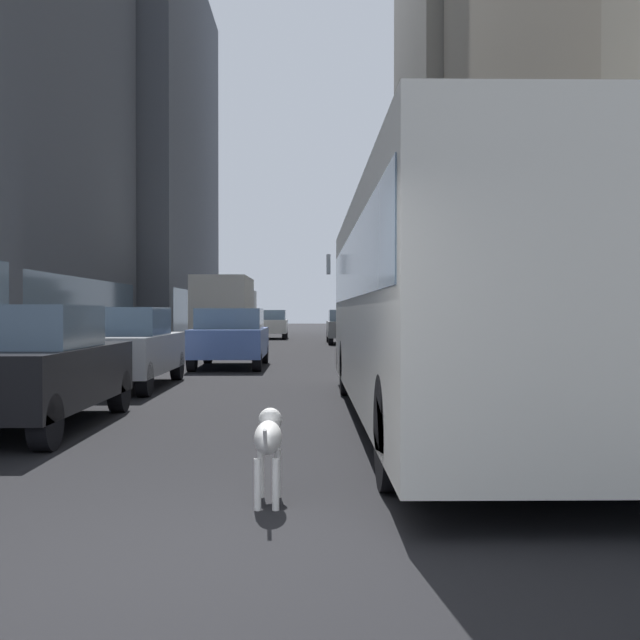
% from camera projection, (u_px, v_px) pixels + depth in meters
% --- Properties ---
extents(ground_plane, '(120.00, 120.00, 0.00)m').
position_uv_depth(ground_plane, '(290.00, 342.00, 39.65)').
color(ground_plane, black).
extents(sidewalk_left, '(2.40, 110.00, 0.15)m').
position_uv_depth(sidewalk_left, '(177.00, 340.00, 39.56)').
color(sidewalk_left, '#9E9991').
rests_on(sidewalk_left, ground).
extents(sidewalk_right, '(2.40, 110.00, 0.15)m').
position_uv_depth(sidewalk_right, '(402.00, 340.00, 39.74)').
color(sidewalk_right, gray).
rests_on(sidewalk_right, ground).
extents(building_left_far, '(11.69, 21.86, 23.44)m').
position_uv_depth(building_left_far, '(108.00, 153.00, 50.13)').
color(building_left_far, '#4C515B').
rests_on(building_left_far, ground).
extents(building_right_far, '(9.67, 15.20, 28.49)m').
position_uv_depth(building_right_far, '(486.00, 106.00, 48.19)').
color(building_right_far, gray).
rests_on(building_right_far, ground).
extents(transit_bus, '(2.78, 11.53, 3.05)m').
position_uv_depth(transit_bus, '(443.00, 294.00, 10.86)').
color(transit_bus, silver).
rests_on(transit_bus, ground).
extents(car_grey_wagon, '(1.86, 4.40, 1.62)m').
position_uv_depth(car_grey_wagon, '(347.00, 326.00, 37.42)').
color(car_grey_wagon, slate).
rests_on(car_grey_wagon, ground).
extents(car_silver_sedan, '(1.79, 4.35, 1.62)m').
position_uv_depth(car_silver_sedan, '(123.00, 347.00, 15.73)').
color(car_silver_sedan, '#B7BABF').
rests_on(car_silver_sedan, ground).
extents(car_white_van, '(1.89, 3.96, 1.62)m').
position_uv_depth(car_white_van, '(270.00, 324.00, 44.26)').
color(car_white_van, silver).
rests_on(car_white_van, ground).
extents(car_blue_hatchback, '(1.88, 4.03, 1.62)m').
position_uv_depth(car_blue_hatchback, '(231.00, 337.00, 21.48)').
color(car_blue_hatchback, '#4C6BB7').
rests_on(car_blue_hatchback, ground).
extents(car_black_suv, '(1.90, 4.19, 1.62)m').
position_uv_depth(car_black_suv, '(22.00, 366.00, 10.19)').
color(car_black_suv, black).
rests_on(car_black_suv, ground).
extents(box_truck, '(2.30, 7.50, 3.05)m').
position_uv_depth(box_truck, '(226.00, 309.00, 35.40)').
color(box_truck, silver).
rests_on(box_truck, ground).
extents(dalmatian_dog, '(0.22, 0.96, 0.72)m').
position_uv_depth(dalmatian_dog, '(268.00, 438.00, 6.31)').
color(dalmatian_dog, white).
rests_on(dalmatian_dog, ground).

